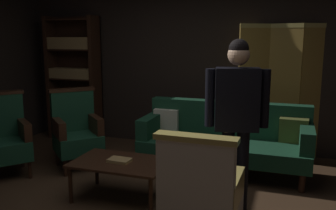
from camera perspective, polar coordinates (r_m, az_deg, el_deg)
back_wall at (r=5.71m, az=5.43°, el=7.33°), size 7.20×0.10×2.80m
folding_screen at (r=5.46m, az=17.55°, el=2.37°), size 1.26×0.37×1.90m
bookshelf at (r=6.37m, az=-14.41°, el=4.28°), size 0.90×0.32×2.05m
velvet_couch at (r=4.78m, az=8.84°, el=-4.92°), size 2.12×0.78×0.88m
coffee_table at (r=3.97m, az=-7.38°, el=-9.30°), size 1.00×0.64×0.42m
armchair_gilt_accent at (r=2.91m, az=5.10°, el=-14.41°), size 0.60×0.58×1.04m
armchair_wing_left at (r=5.02m, az=-24.25°, el=-4.55°), size 0.81×0.81×1.04m
armchair_wing_right at (r=5.02m, az=-14.07°, el=-3.92°), size 0.82×0.82×1.04m
standing_figure at (r=3.46m, az=10.63°, el=-1.15°), size 0.58×0.29×1.70m
book_tan_leather at (r=3.94m, az=-7.56°, el=-8.52°), size 0.24×0.17×0.03m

